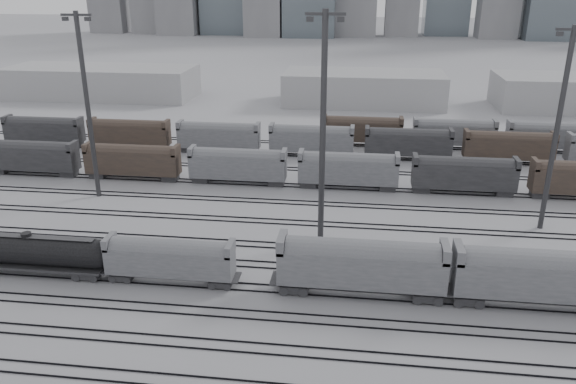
# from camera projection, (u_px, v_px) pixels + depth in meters

# --- Properties ---
(ground) EXTENTS (900.00, 900.00, 0.00)m
(ground) POSITION_uv_depth(u_px,v_px,m) (259.00, 293.00, 57.04)
(ground) COLOR #B9B9BE
(ground) RESTS_ON ground
(tracks) EXTENTS (220.00, 71.50, 0.16)m
(tracks) POSITION_uv_depth(u_px,v_px,m) (283.00, 223.00, 73.23)
(tracks) COLOR black
(tracks) RESTS_ON ground
(tank_car_b) EXTENTS (18.67, 3.11, 4.61)m
(tank_car_b) POSITION_uv_depth(u_px,v_px,m) (29.00, 251.00, 60.03)
(tank_car_b) COLOR #232326
(tank_car_b) RESTS_ON ground
(hopper_car_a) EXTENTS (13.48, 2.68, 4.82)m
(hopper_car_a) POSITION_uv_depth(u_px,v_px,m) (170.00, 257.00, 58.05)
(hopper_car_a) COLOR #232326
(hopper_car_a) RESTS_ON ground
(hopper_car_b) EXTENTS (16.64, 3.31, 5.95)m
(hopper_car_b) POSITION_uv_depth(u_px,v_px,m) (361.00, 263.00, 55.44)
(hopper_car_b) COLOR #232326
(hopper_car_b) RESTS_ON ground
(hopper_car_c) EXTENTS (16.63, 3.30, 5.95)m
(hopper_car_c) POSITION_uv_depth(u_px,v_px,m) (542.00, 274.00, 53.39)
(hopper_car_c) COLOR #232326
(hopper_car_c) RESTS_ON ground
(light_mast_b) EXTENTS (4.17, 0.67, 26.06)m
(light_mast_b) POSITION_uv_depth(u_px,v_px,m) (87.00, 103.00, 77.82)
(light_mast_b) COLOR #343436
(light_mast_b) RESTS_ON ground
(light_mast_c) EXTENTS (4.33, 0.69, 27.06)m
(light_mast_c) POSITION_uv_depth(u_px,v_px,m) (323.00, 127.00, 63.01)
(light_mast_c) COLOR #343436
(light_mast_c) RESTS_ON ground
(light_mast_d) EXTENTS (4.02, 0.64, 25.12)m
(light_mast_d) POSITION_uv_depth(u_px,v_px,m) (557.00, 127.00, 67.36)
(light_mast_d) COLOR #343436
(light_mast_d) RESTS_ON ground
(bg_string_near) EXTENTS (151.00, 3.00, 5.60)m
(bg_string_near) POSITION_uv_depth(u_px,v_px,m) (348.00, 171.00, 84.74)
(bg_string_near) COLOR slate
(bg_string_near) RESTS_ON ground
(bg_string_mid) EXTENTS (151.00, 3.00, 5.60)m
(bg_string_mid) POSITION_uv_depth(u_px,v_px,m) (408.00, 144.00, 98.38)
(bg_string_mid) COLOR #232326
(bg_string_mid) RESTS_ON ground
(bg_string_far) EXTENTS (66.00, 3.00, 5.60)m
(bg_string_far) POSITION_uv_depth(u_px,v_px,m) (501.00, 136.00, 103.69)
(bg_string_far) COLOR #47372D
(bg_string_far) RESTS_ON ground
(warehouse_left) EXTENTS (50.00, 18.00, 8.00)m
(warehouse_left) POSITION_uv_depth(u_px,v_px,m) (101.00, 82.00, 150.87)
(warehouse_left) COLOR #ABACAE
(warehouse_left) RESTS_ON ground
(warehouse_mid) EXTENTS (40.00, 18.00, 8.00)m
(warehouse_mid) POSITION_uv_depth(u_px,v_px,m) (363.00, 88.00, 142.47)
(warehouse_mid) COLOR #ABACAE
(warehouse_mid) RESTS_ON ground
(warehouse_right) EXTENTS (35.00, 18.00, 8.00)m
(warehouse_right) POSITION_uv_depth(u_px,v_px,m) (570.00, 93.00, 136.48)
(warehouse_right) COLOR #ABACAE
(warehouse_right) RESTS_ON ground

